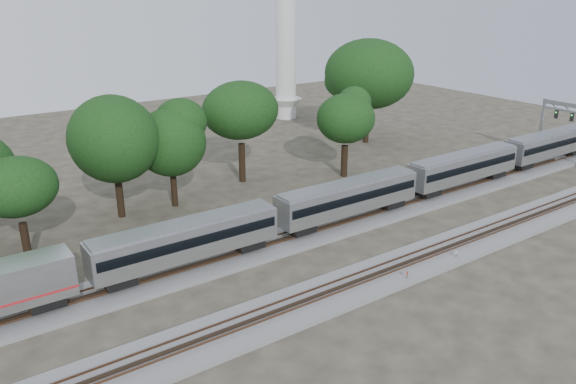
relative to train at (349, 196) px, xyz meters
name	(u,v)px	position (x,y,z in m)	size (l,w,h in m)	color
ground	(325,267)	(-7.78, -6.00, -3.04)	(160.00, 160.00, 0.00)	#383328
track_far	(285,241)	(-7.78, 0.00, -2.84)	(160.00, 5.00, 0.73)	slate
track_near	(356,284)	(-7.78, -10.00, -2.84)	(160.00, 5.00, 0.73)	slate
train	(349,196)	(0.00, 0.00, 0.00)	(84.64, 2.91, 4.29)	silver
switch_stand_red	(407,275)	(-4.03, -11.92, -2.36)	(0.32, 0.17, 1.08)	#512D19
switch_stand_white	(456,254)	(2.40, -11.62, -2.42)	(0.31, 0.06, 0.97)	#512D19
switch_lever	(437,269)	(-0.30, -11.84, -2.89)	(0.50, 0.30, 0.30)	#512D19
signal_gantry	(564,119)	(37.78, 0.00, 2.92)	(0.57, 6.73, 8.18)	gray
tree_2	(16,187)	(-28.42, 9.32, 4.00)	(7.18, 7.18, 10.12)	black
tree_3	(114,139)	(-18.16, 15.13, 5.31)	(8.51, 8.51, 11.99)	black
tree_4	(171,143)	(-12.27, 14.82, 4.11)	(7.29, 7.29, 10.28)	black
tree_5	(241,110)	(-1.99, 17.68, 5.83)	(9.03, 9.03, 12.73)	black
tree_6	(346,119)	(9.60, 12.06, 4.38)	(7.57, 7.57, 10.67)	black
tree_7	(369,74)	(23.19, 22.89, 7.39)	(10.61, 10.61, 14.97)	black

